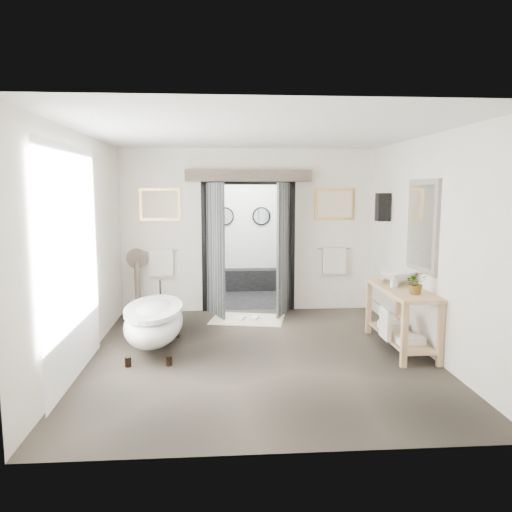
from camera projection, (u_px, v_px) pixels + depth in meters
name	position (u px, v px, depth m)	size (l,w,h in m)	color
ground_plane	(259.00, 355.00, 6.64)	(5.00, 5.00, 0.00)	#504639
room_shell	(257.00, 216.00, 6.26)	(4.52, 5.02, 2.91)	white
shower_room	(244.00, 251.00, 10.46)	(2.22, 2.01, 2.51)	black
back_wall_dressing	(249.00, 225.00, 8.72)	(3.82, 0.78, 2.52)	black
clawfoot_tub	(154.00, 321.00, 6.77)	(0.77, 1.72, 0.84)	black
vanity	(400.00, 313.00, 6.85)	(0.57, 1.60, 0.85)	tan
pedestal_mirror	(137.00, 287.00, 8.62)	(0.35, 0.23, 1.18)	brown
rug	(247.00, 319.00, 8.42)	(1.20, 0.80, 0.01)	beige
slippers	(248.00, 318.00, 8.37)	(0.40, 0.27, 0.05)	white
basin	(397.00, 277.00, 7.10)	(0.56, 0.56, 0.19)	white
plant	(416.00, 283.00, 6.39)	(0.27, 0.23, 0.30)	gray
soap_bottle_a	(394.00, 281.00, 6.84)	(0.08, 0.08, 0.18)	gray
soap_bottle_b	(384.00, 274.00, 7.47)	(0.12, 0.12, 0.15)	gray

